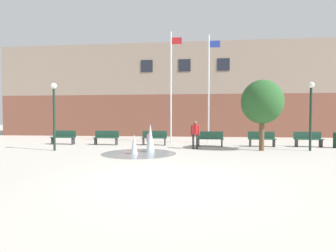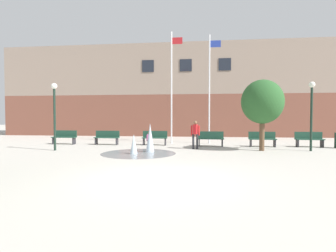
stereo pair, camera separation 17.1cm
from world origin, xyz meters
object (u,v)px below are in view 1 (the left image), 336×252
object	(u,v)px
park_bench_left_of_flagpoles	(106,137)
adult_in_red	(195,132)
street_tree_near_building	(262,102)
park_bench_near_trashcan	(308,139)
child_in_fountain	(149,139)
lamp_post_left_lane	(54,106)
park_bench_far_left	(64,137)
park_bench_under_left_flagpole	(154,138)
park_bench_center	(210,138)
lamp_post_right_lane	(311,105)
park_bench_under_right_flagpole	(262,139)
flagpole_right	(209,86)
flagpole_left	(171,84)

from	to	relation	value
park_bench_left_of_flagpoles	adult_in_red	distance (m)	6.02
street_tree_near_building	park_bench_near_trashcan	bearing A→B (deg)	33.07
child_in_fountain	lamp_post_left_lane	size ratio (longest dim) A/B	0.27
park_bench_far_left	park_bench_under_left_flagpole	world-z (taller)	same
park_bench_center	lamp_post_right_lane	xyz separation A→B (m)	(5.16, -1.78, 1.93)
park_bench_far_left	lamp_post_right_lane	size ratio (longest dim) A/B	0.44
park_bench_center	child_in_fountain	distance (m)	4.07
park_bench_left_of_flagpoles	park_bench_under_right_flagpole	xyz separation A→B (m)	(9.80, -0.05, 0.00)
adult_in_red	flagpole_right	size ratio (longest dim) A/B	0.22
street_tree_near_building	park_bench_left_of_flagpoles	bearing A→B (deg)	167.64
park_bench_under_right_flagpole	flagpole_left	distance (m)	6.92
park_bench_under_right_flagpole	adult_in_red	xyz separation A→B (m)	(-4.04, -1.66, 0.45)
adult_in_red	flagpole_left	bearing A→B (deg)	-136.07
park_bench_center	park_bench_under_right_flagpole	bearing A→B (deg)	1.21
park_bench_center	adult_in_red	world-z (taller)	adult_in_red
park_bench_near_trashcan	lamp_post_left_lane	size ratio (longest dim) A/B	0.44
lamp_post_right_lane	street_tree_near_building	bearing A→B (deg)	-176.82
park_bench_near_trashcan	flagpole_left	bearing A→B (deg)	170.00
adult_in_red	park_bench_left_of_flagpoles	bearing A→B (deg)	-89.33
flagpole_left	lamp_post_left_lane	world-z (taller)	flagpole_left
park_bench_center	lamp_post_left_lane	bearing A→B (deg)	-160.01
park_bench_near_trashcan	lamp_post_right_lane	world-z (taller)	lamp_post_right_lane
park_bench_near_trashcan	adult_in_red	size ratio (longest dim) A/B	1.01
park_bench_under_left_flagpole	park_bench_under_right_flagpole	distance (m)	6.66
child_in_fountain	adult_in_red	xyz separation A→B (m)	(2.52, 0.56, 0.35)
park_bench_center	park_bench_under_right_flagpole	size ratio (longest dim) A/B	1.00
park_bench_under_left_flagpole	park_bench_under_right_flagpole	size ratio (longest dim) A/B	1.00
park_bench_left_of_flagpoles	flagpole_right	world-z (taller)	flagpole_right
adult_in_red	flagpole_left	distance (m)	4.82
park_bench_left_of_flagpoles	adult_in_red	size ratio (longest dim) A/B	1.01
lamp_post_left_lane	street_tree_near_building	size ratio (longest dim) A/B	0.95
flagpole_left	flagpole_right	xyz separation A→B (m)	(2.58, 0.00, -0.15)
street_tree_near_building	flagpole_right	bearing A→B (deg)	125.93
park_bench_center	lamp_post_left_lane	distance (m)	9.19
park_bench_far_left	park_bench_left_of_flagpoles	world-z (taller)	same
park_bench_far_left	flagpole_left	bearing A→B (deg)	12.40
park_bench_under_right_flagpole	flagpole_left	bearing A→B (deg)	164.18
lamp_post_right_lane	street_tree_near_building	xyz separation A→B (m)	(-2.54, -0.14, 0.19)
park_bench_under_left_flagpole	flagpole_right	bearing A→B (deg)	22.00
park_bench_under_left_flagpole	park_bench_center	size ratio (longest dim) A/B	1.00
flagpole_left	street_tree_near_building	distance (m)	6.49
park_bench_left_of_flagpoles	street_tree_near_building	bearing A→B (deg)	-12.36
park_bench_center	street_tree_near_building	bearing A→B (deg)	-36.33
lamp_post_right_lane	street_tree_near_building	distance (m)	2.55
flagpole_right	lamp_post_right_lane	world-z (taller)	flagpole_right
park_bench_far_left	adult_in_red	bearing A→B (deg)	-11.23
adult_in_red	child_in_fountain	bearing A→B (deg)	-60.28
flagpole_left	park_bench_near_trashcan	bearing A→B (deg)	-10.00
park_bench_under_left_flagpole	park_bench_near_trashcan	distance (m)	9.41
child_in_fountain	lamp_post_right_lane	bearing A→B (deg)	179.81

